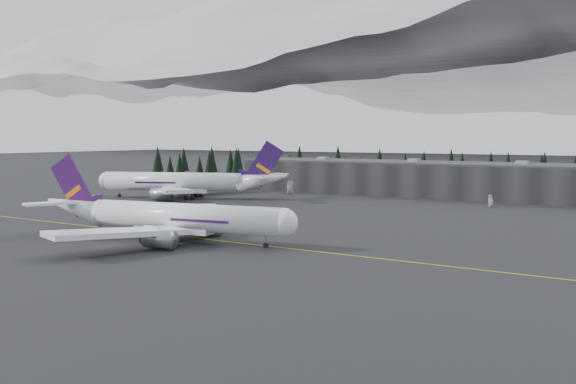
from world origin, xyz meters
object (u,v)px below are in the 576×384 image
Objects in this scene: gse_vehicle_b at (491,205)px; jet_parked at (190,182)px; terminal at (439,179)px; gse_vehicle_a at (290,192)px; jet_main at (164,217)px.

jet_parked is at bearing -66.49° from gse_vehicle_b.
jet_parked is (-70.94, -59.70, -0.42)m from terminal.
terminal is 31.36× the size of gse_vehicle_a.
gse_vehicle_a is at bearing -142.94° from jet_parked.
gse_vehicle_a is (-50.22, -25.21, -5.59)m from terminal.
jet_parked is 103.07m from gse_vehicle_b.
jet_parked is (-57.62, 73.60, 0.70)m from jet_main.
gse_vehicle_a is at bearing -86.74° from gse_vehicle_b.
jet_main is 12.14× the size of gse_vehicle_a.
jet_main reaches higher than gse_vehicle_a.
terminal is 2.58× the size of jet_main.
jet_parked reaches higher than jet_main.
jet_main is 111.41m from gse_vehicle_b.
jet_main is (-13.32, -133.30, -1.13)m from terminal.
jet_main is 114.31m from gse_vehicle_a.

